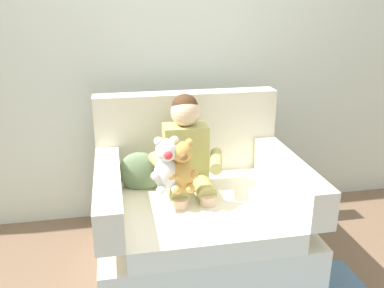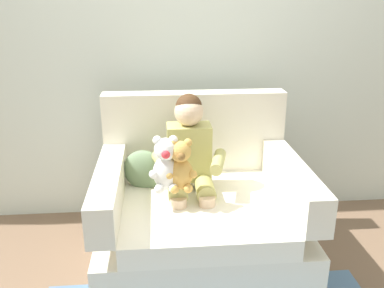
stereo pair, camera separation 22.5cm
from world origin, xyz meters
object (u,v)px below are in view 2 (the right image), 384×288
object	(u,v)px
armchair	(200,216)
throw_pillow	(144,170)
plush_white	(166,165)
plush_honey	(181,166)
seated_child	(190,158)

from	to	relation	value
armchair	throw_pillow	xyz separation A→B (m)	(-0.33, 0.15, 0.25)
armchair	plush_white	world-z (taller)	armchair
throw_pillow	plush_honey	bearing A→B (deg)	-55.44
plush_honey	throw_pillow	size ratio (longest dim) A/B	1.13
seated_child	throw_pillow	xyz separation A→B (m)	(-0.27, 0.10, -0.11)
armchair	plush_white	distance (m)	0.47
armchair	plush_white	size ratio (longest dim) A/B	3.80
seated_child	plush_white	distance (m)	0.24
armchair	plush_honey	size ratio (longest dim) A/B	4.02
armchair	seated_child	xyz separation A→B (m)	(-0.06, 0.05, 0.36)
armchair	plush_honey	distance (m)	0.44
plush_honey	throw_pillow	xyz separation A→B (m)	(-0.21, 0.30, -0.15)
seated_child	plush_honey	distance (m)	0.21
plush_honey	throw_pillow	world-z (taller)	plush_honey
armchair	plush_honey	world-z (taller)	armchair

